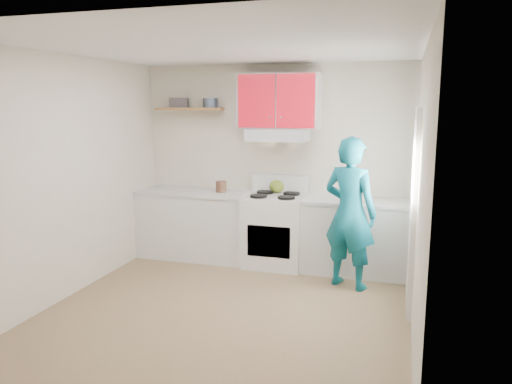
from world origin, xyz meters
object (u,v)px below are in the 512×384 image
(tin, at_px, (210,103))
(kettle, at_px, (277,186))
(crock, at_px, (221,188))
(stove, at_px, (275,231))
(person, at_px, (350,213))

(tin, xyz_separation_m, kettle, (0.90, 0.08, -1.09))
(kettle, height_order, crock, kettle)
(crock, bearing_deg, kettle, 14.72)
(stove, xyz_separation_m, crock, (-0.77, 0.06, 0.52))
(tin, distance_m, kettle, 1.42)
(kettle, relative_size, person, 0.12)
(crock, bearing_deg, person, -17.49)
(stove, relative_size, kettle, 4.51)
(kettle, bearing_deg, tin, -162.37)
(stove, distance_m, person, 1.19)
(tin, relative_size, crock, 1.18)
(stove, distance_m, kettle, 0.60)
(stove, xyz_separation_m, kettle, (-0.04, 0.25, 0.55))
(tin, bearing_deg, kettle, 5.25)
(stove, relative_size, person, 0.53)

